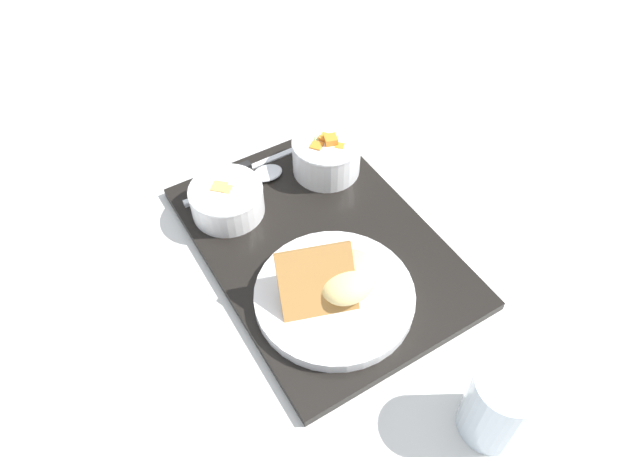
% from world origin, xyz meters
% --- Properties ---
extents(ground_plane, '(4.00, 4.00, 0.00)m').
position_xyz_m(ground_plane, '(0.00, 0.00, 0.00)').
color(ground_plane, silver).
extents(serving_tray, '(0.46, 0.33, 0.01)m').
position_xyz_m(serving_tray, '(0.00, 0.00, 0.01)').
color(serving_tray, black).
rests_on(serving_tray, ground_plane).
extents(bowl_salad, '(0.11, 0.11, 0.07)m').
position_xyz_m(bowl_salad, '(-0.13, 0.09, 0.05)').
color(bowl_salad, white).
rests_on(bowl_salad, serving_tray).
extents(bowl_soup, '(0.11, 0.11, 0.05)m').
position_xyz_m(bowl_soup, '(-0.12, -0.09, 0.04)').
color(bowl_soup, white).
rests_on(bowl_soup, serving_tray).
extents(plate_main, '(0.22, 0.22, 0.09)m').
position_xyz_m(plate_main, '(0.10, -0.03, 0.03)').
color(plate_main, white).
rests_on(plate_main, serving_tray).
extents(knife, '(0.02, 0.19, 0.01)m').
position_xyz_m(knife, '(-0.19, -0.04, 0.02)').
color(knife, silver).
rests_on(knife, serving_tray).
extents(spoon, '(0.04, 0.17, 0.01)m').
position_xyz_m(spoon, '(-0.17, -0.03, 0.02)').
color(spoon, silver).
rests_on(spoon, serving_tray).
extents(glass_water, '(0.08, 0.08, 0.11)m').
position_xyz_m(glass_water, '(0.33, 0.04, 0.05)').
color(glass_water, silver).
rests_on(glass_water, ground_plane).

